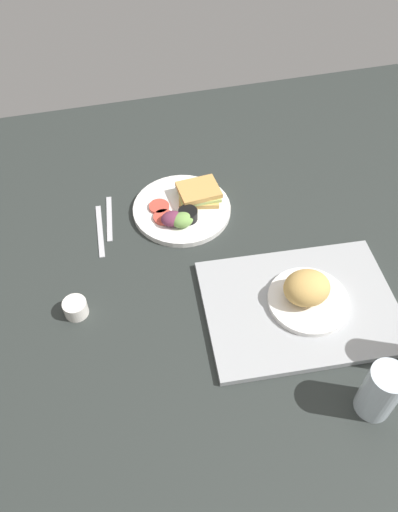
{
  "coord_description": "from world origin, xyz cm",
  "views": [
    {
      "loc": [
        21.15,
        80.45,
        98.84
      ],
      "look_at": [
        2.0,
        3.0,
        4.0
      ],
      "focal_mm": 35.22,
      "sensor_mm": 36.0,
      "label": 1
    }
  ],
  "objects_px": {
    "plate_with_salad": "(184,207)",
    "drinking_glass": "(381,391)",
    "serving_tray": "(300,306)",
    "knife": "(100,230)",
    "fork": "(109,218)",
    "espresso_cup": "(76,308)",
    "bread_plate_near": "(307,293)"
  },
  "relations": [
    {
      "from": "drinking_glass",
      "to": "fork",
      "type": "height_order",
      "value": "drinking_glass"
    },
    {
      "from": "serving_tray",
      "to": "bread_plate_near",
      "type": "height_order",
      "value": "bread_plate_near"
    },
    {
      "from": "plate_with_salad",
      "to": "espresso_cup",
      "type": "distance_m",
      "value": 0.42
    },
    {
      "from": "serving_tray",
      "to": "espresso_cup",
      "type": "relative_size",
      "value": 8.04
    },
    {
      "from": "plate_with_salad",
      "to": "fork",
      "type": "height_order",
      "value": "plate_with_salad"
    },
    {
      "from": "fork",
      "to": "knife",
      "type": "xyz_separation_m",
      "value": [
        0.03,
        0.04,
        0.0
      ]
    },
    {
      "from": "serving_tray",
      "to": "drinking_glass",
      "type": "distance_m",
      "value": 0.28
    },
    {
      "from": "espresso_cup",
      "to": "fork",
      "type": "distance_m",
      "value": 0.31
    },
    {
      "from": "drinking_glass",
      "to": "knife",
      "type": "xyz_separation_m",
      "value": [
        0.48,
        -0.63,
        -0.07
      ]
    },
    {
      "from": "serving_tray",
      "to": "drinking_glass",
      "type": "bearing_deg",
      "value": 101.54
    },
    {
      "from": "plate_with_salad",
      "to": "knife",
      "type": "height_order",
      "value": "plate_with_salad"
    },
    {
      "from": "bread_plate_near",
      "to": "drinking_glass",
      "type": "xyz_separation_m",
      "value": [
        -0.04,
        0.27,
        0.02
      ]
    },
    {
      "from": "espresso_cup",
      "to": "fork",
      "type": "xyz_separation_m",
      "value": [
        -0.11,
        -0.29,
        -0.02
      ]
    },
    {
      "from": "bread_plate_near",
      "to": "knife",
      "type": "xyz_separation_m",
      "value": [
        0.44,
        -0.36,
        -0.05
      ]
    },
    {
      "from": "espresso_cup",
      "to": "drinking_glass",
      "type": "bearing_deg",
      "value": 146.44
    },
    {
      "from": "serving_tray",
      "to": "fork",
      "type": "relative_size",
      "value": 2.65
    },
    {
      "from": "fork",
      "to": "espresso_cup",
      "type": "bearing_deg",
      "value": -15.01
    },
    {
      "from": "bread_plate_near",
      "to": "espresso_cup",
      "type": "xyz_separation_m",
      "value": [
        0.53,
        -0.11,
        -0.03
      ]
    },
    {
      "from": "bread_plate_near",
      "to": "espresso_cup",
      "type": "distance_m",
      "value": 0.54
    },
    {
      "from": "bread_plate_near",
      "to": "knife",
      "type": "height_order",
      "value": "bread_plate_near"
    },
    {
      "from": "fork",
      "to": "plate_with_salad",
      "type": "bearing_deg",
      "value": 89.65
    },
    {
      "from": "fork",
      "to": "serving_tray",
      "type": "bearing_deg",
      "value": 51.19
    },
    {
      "from": "drinking_glass",
      "to": "fork",
      "type": "distance_m",
      "value": 0.81
    },
    {
      "from": "knife",
      "to": "plate_with_salad",
      "type": "bearing_deg",
      "value": 97.04
    },
    {
      "from": "plate_with_salad",
      "to": "drinking_glass",
      "type": "height_order",
      "value": "drinking_glass"
    },
    {
      "from": "bread_plate_near",
      "to": "drinking_glass",
      "type": "distance_m",
      "value": 0.27
    },
    {
      "from": "serving_tray",
      "to": "plate_with_salad",
      "type": "relative_size",
      "value": 1.66
    },
    {
      "from": "espresso_cup",
      "to": "fork",
      "type": "bearing_deg",
      "value": -111.34
    },
    {
      "from": "bread_plate_near",
      "to": "drinking_glass",
      "type": "height_order",
      "value": "drinking_glass"
    },
    {
      "from": "serving_tray",
      "to": "knife",
      "type": "height_order",
      "value": "serving_tray"
    },
    {
      "from": "serving_tray",
      "to": "drinking_glass",
      "type": "xyz_separation_m",
      "value": [
        -0.05,
        0.26,
        0.06
      ]
    },
    {
      "from": "plate_with_salad",
      "to": "drinking_glass",
      "type": "relative_size",
      "value": 1.96
    }
  ]
}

